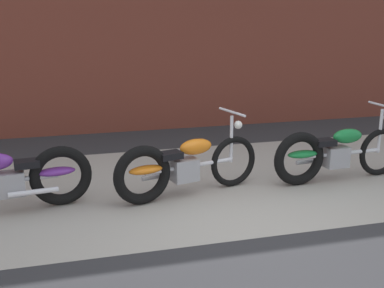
{
  "coord_description": "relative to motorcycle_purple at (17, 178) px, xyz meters",
  "views": [
    {
      "loc": [
        -1.85,
        -4.1,
        2.21
      ],
      "look_at": [
        -0.48,
        1.06,
        0.75
      ],
      "focal_mm": 44.34,
      "sensor_mm": 36.0,
      "label": 1
    }
  ],
  "objects": [
    {
      "name": "ground_plane",
      "position": [
        2.48,
        -1.38,
        -0.4
      ],
      "size": [
        80.0,
        80.0,
        0.0
      ],
      "primitive_type": "plane",
      "color": "#2D2D30"
    },
    {
      "name": "motorcycle_purple",
      "position": [
        0.0,
        0.0,
        0.0
      ],
      "size": [
        2.0,
        0.58,
        1.03
      ],
      "rotation": [
        0.0,
        0.0,
        3.26
      ],
      "color": "black",
      "rests_on": "ground"
    },
    {
      "name": "motorcycle_orange",
      "position": [
        1.9,
        -0.04,
        0.0
      ],
      "size": [
        1.97,
        0.74,
        1.03
      ],
      "rotation": [
        0.0,
        0.0,
        0.24
      ],
      "color": "black",
      "rests_on": "ground"
    },
    {
      "name": "brick_building_wall",
      "position": [
        2.48,
        3.82,
        2.09
      ],
      "size": [
        36.0,
        0.5,
        4.97
      ],
      "primitive_type": "cube",
      "color": "brown",
      "rests_on": "ground"
    },
    {
      "name": "motorcycle_green",
      "position": [
        4.04,
        -0.01,
        0.0
      ],
      "size": [
        2.01,
        0.58,
        1.03
      ],
      "rotation": [
        0.0,
        0.0,
        0.06
      ],
      "color": "black",
      "rests_on": "ground"
    },
    {
      "name": "sidewalk_slab",
      "position": [
        2.48,
        0.37,
        -0.4
      ],
      "size": [
        36.0,
        3.5,
        0.01
      ],
      "primitive_type": "cube",
      "color": "#9E998E",
      "rests_on": "ground"
    }
  ]
}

